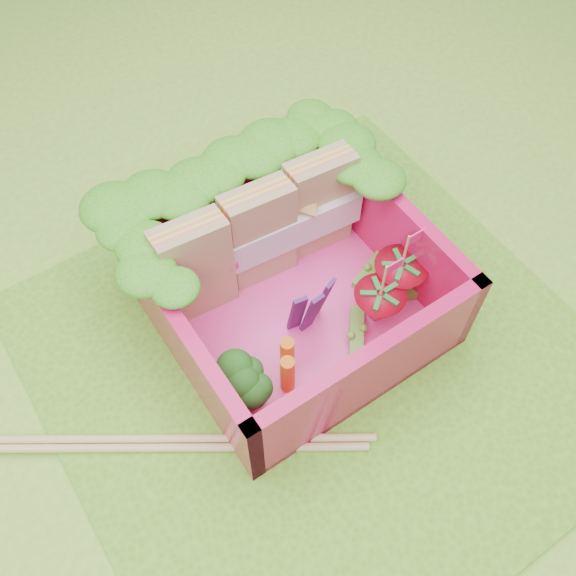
% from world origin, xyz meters
% --- Properties ---
extents(ground, '(14.00, 14.00, 0.00)m').
position_xyz_m(ground, '(0.00, 0.00, 0.00)').
color(ground, '#8DB833').
rests_on(ground, ground).
extents(placemat, '(2.60, 2.60, 0.03)m').
position_xyz_m(placemat, '(0.00, 0.00, 0.01)').
color(placemat, '#63A425').
rests_on(placemat, ground).
extents(bento_floor, '(1.30, 1.30, 0.05)m').
position_xyz_m(bento_floor, '(0.04, 0.31, 0.06)').
color(bento_floor, '#FF41A3').
rests_on(bento_floor, placemat).
extents(bento_box, '(1.30, 1.30, 0.55)m').
position_xyz_m(bento_box, '(0.04, 0.31, 0.31)').
color(bento_box, '#D71255').
rests_on(bento_box, placemat).
extents(lettuce_ruffle, '(1.43, 0.83, 0.11)m').
position_xyz_m(lettuce_ruffle, '(0.04, 0.80, 0.64)').
color(lettuce_ruffle, '#2A8317').
rests_on(lettuce_ruffle, bento_box).
extents(sandwich_stack, '(1.14, 0.27, 0.62)m').
position_xyz_m(sandwich_stack, '(0.05, 0.60, 0.39)').
color(sandwich_stack, tan).
rests_on(sandwich_stack, bento_floor).
extents(broccoli, '(0.32, 0.32, 0.27)m').
position_xyz_m(broccoli, '(-0.44, -0.01, 0.27)').
color(broccoli, '#579447').
rests_on(broccoli, bento_floor).
extents(carrot_sticks, '(0.13, 0.16, 0.27)m').
position_xyz_m(carrot_sticks, '(-0.20, -0.02, 0.21)').
color(carrot_sticks, '#FF5F15').
rests_on(carrot_sticks, bento_floor).
extents(purple_wedges, '(0.22, 0.07, 0.38)m').
position_xyz_m(purple_wedges, '(0.05, 0.15, 0.27)').
color(purple_wedges, '#3A164F').
rests_on(purple_wedges, bento_floor).
extents(strawberry_left, '(0.26, 0.26, 0.50)m').
position_xyz_m(strawberry_left, '(0.35, -0.01, 0.22)').
color(strawberry_left, '#B70B25').
rests_on(strawberry_left, bento_floor).
extents(strawberry_right, '(0.27, 0.27, 0.51)m').
position_xyz_m(strawberry_right, '(0.54, 0.06, 0.22)').
color(strawberry_right, '#B70B25').
rests_on(strawberry_right, bento_floor).
extents(snap_peas, '(0.61, 0.52, 0.05)m').
position_xyz_m(snap_peas, '(0.43, 0.09, 0.11)').
color(snap_peas, '#5DA232').
rests_on(snap_peas, bento_floor).
extents(chopsticks, '(1.83, 1.21, 0.04)m').
position_xyz_m(chopsticks, '(-0.92, 0.08, 0.05)').
color(chopsticks, '#E8BC7F').
rests_on(chopsticks, placemat).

